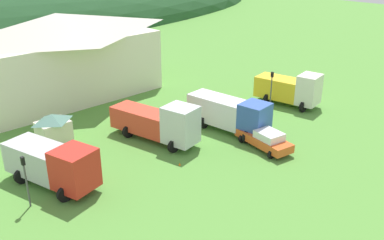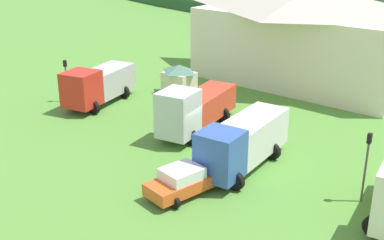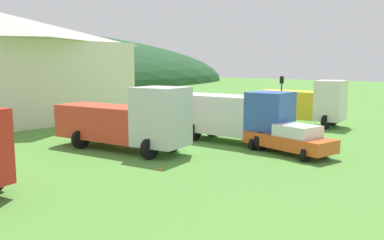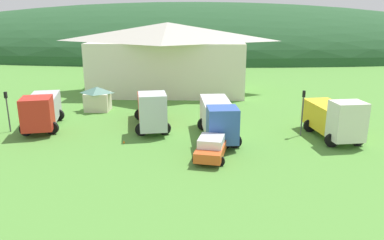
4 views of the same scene
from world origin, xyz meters
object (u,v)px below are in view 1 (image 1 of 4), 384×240
(traffic_light_west, at_px, (25,176))
(traffic_light_east, at_px, (271,86))
(crane_truck_red, at_px, (54,163))
(tow_truck_silver, at_px, (159,122))
(box_truck_blue, at_px, (230,113))
(depot_building, at_px, (60,54))
(service_pickup_orange, at_px, (265,139))
(traffic_cone_near_pickup, at_px, (180,165))
(play_shed_cream, at_px, (53,128))
(heavy_rig_striped, at_px, (291,89))

(traffic_light_west, relative_size, traffic_light_east, 0.92)
(crane_truck_red, relative_size, traffic_light_west, 2.14)
(traffic_light_west, bearing_deg, tow_truck_silver, 7.87)
(crane_truck_red, relative_size, box_truck_blue, 0.96)
(depot_building, height_order, crane_truck_red, depot_building)
(service_pickup_orange, xyz_separation_m, traffic_light_west, (-17.92, 5.41, 1.43))
(depot_building, xyz_separation_m, traffic_cone_near_pickup, (-1.69, -21.15, -4.68))
(traffic_light_west, relative_size, traffic_cone_near_pickup, 7.97)
(depot_building, distance_m, traffic_light_east, 22.98)
(depot_building, relative_size, play_shed_cream, 7.60)
(play_shed_cream, distance_m, traffic_cone_near_pickup, 11.69)
(box_truck_blue, bearing_deg, traffic_cone_near_pickup, -83.50)
(tow_truck_silver, bearing_deg, play_shed_cream, -143.04)
(crane_truck_red, distance_m, tow_truck_silver, 9.99)
(crane_truck_red, xyz_separation_m, traffic_light_east, (23.19, -1.44, 0.67))
(play_shed_cream, xyz_separation_m, crane_truck_red, (-3.28, -6.55, 0.41))
(traffic_light_west, distance_m, traffic_cone_near_pickup, 11.34)
(heavy_rig_striped, distance_m, service_pickup_orange, 11.20)
(tow_truck_silver, relative_size, heavy_rig_striped, 1.24)
(crane_truck_red, relative_size, tow_truck_silver, 0.90)
(play_shed_cream, relative_size, crane_truck_red, 0.36)
(heavy_rig_striped, relative_size, service_pickup_orange, 1.26)
(tow_truck_silver, height_order, heavy_rig_striped, tow_truck_silver)
(play_shed_cream, bearing_deg, traffic_cone_near_pickup, -64.43)
(box_truck_blue, bearing_deg, heavy_rig_striped, 84.98)
(play_shed_cream, bearing_deg, box_truck_blue, -34.75)
(play_shed_cream, relative_size, tow_truck_silver, 0.32)
(box_truck_blue, height_order, traffic_light_east, traffic_light_east)
(traffic_light_east, bearing_deg, play_shed_cream, 158.13)
(traffic_light_west, bearing_deg, play_shed_cream, 53.40)
(depot_building, height_order, service_pickup_orange, depot_building)
(play_shed_cream, relative_size, traffic_cone_near_pickup, 6.08)
(play_shed_cream, bearing_deg, depot_building, 57.89)
(crane_truck_red, xyz_separation_m, tow_truck_silver, (9.98, 0.50, 0.02))
(tow_truck_silver, bearing_deg, depot_building, 169.02)
(tow_truck_silver, bearing_deg, traffic_light_west, -93.08)
(play_shed_cream, relative_size, service_pickup_orange, 0.50)
(tow_truck_silver, relative_size, service_pickup_orange, 1.56)
(depot_building, height_order, heavy_rig_striped, depot_building)
(play_shed_cream, xyz_separation_m, traffic_cone_near_pickup, (5.01, -10.47, -1.36))
(heavy_rig_striped, bearing_deg, box_truck_blue, -98.87)
(heavy_rig_striped, xyz_separation_m, traffic_light_west, (-28.14, 0.93, 0.45))
(traffic_cone_near_pickup, bearing_deg, box_truck_blue, 12.17)
(tow_truck_silver, relative_size, traffic_light_east, 2.19)
(tow_truck_silver, bearing_deg, traffic_cone_near_pickup, -31.80)
(service_pickup_orange, relative_size, traffic_light_east, 1.40)
(tow_truck_silver, relative_size, traffic_light_west, 2.39)
(play_shed_cream, bearing_deg, crane_truck_red, -116.63)
(crane_truck_red, bearing_deg, traffic_light_east, 72.30)
(traffic_light_west, bearing_deg, crane_truck_red, 26.16)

